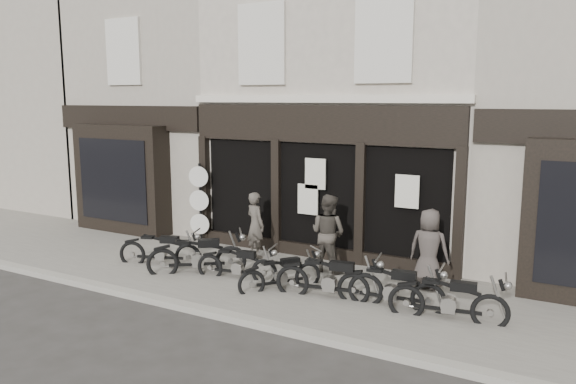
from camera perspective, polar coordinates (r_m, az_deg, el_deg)
The scene contains 17 objects.
ground_plane at distance 11.83m, azimuth -3.46°, elevation -10.61°, with size 90.00×90.00×0.00m, color #2D2B28.
pavement at distance 12.53m, azimuth -1.21°, elevation -9.14°, with size 30.00×4.20×0.12m, color slate.
kerb at distance 10.84m, azimuth -7.12°, elevation -12.21°, with size 30.00×0.25×0.13m, color gray.
central_building at distance 16.42m, azimuth 7.83°, elevation 9.47°, with size 7.30×6.22×8.34m.
neighbour_left at distance 19.62m, azimuth -9.99°, elevation 9.29°, with size 5.60×6.73×8.34m.
filler_left at distance 25.62m, azimuth -24.29°, elevation 8.75°, with size 11.00×6.00×8.20m, color gray.
motorcycle_0 at distance 13.88m, azimuth -12.77°, elevation -6.07°, with size 1.98×0.97×0.99m.
motorcycle_1 at distance 13.07m, azimuth -9.11°, elevation -6.76°, with size 1.93×1.59×1.08m.
motorcycle_2 at distance 12.59m, azimuth -5.12°, elevation -7.63°, with size 1.89×0.67×0.91m.
motorcycle_3 at distance 11.90m, azimuth -0.68°, elevation -8.63°, with size 1.30×1.63×0.90m.
motorcycle_4 at distance 11.38m, azimuth 4.27°, elevation -9.18°, with size 2.21×0.71×1.07m.
motorcycle_5 at distance 11.10m, azimuth 10.46°, elevation -9.91°, with size 2.14×0.58×1.02m.
motorcycle_6 at distance 10.70m, azimuth 16.04°, elevation -10.87°, with size 2.13×0.66×1.03m.
man_left at distance 14.02m, azimuth -3.32°, elevation -3.36°, with size 0.60×0.40×1.65m, color #48423B.
man_centre at distance 12.89m, azimuth 4.09°, elevation -4.18°, with size 0.87×0.68×1.80m, color #3E3932.
man_right at distance 12.09m, azimuth 14.13°, elevation -5.63°, with size 0.83×0.54×1.70m, color #413A36.
advert_sign_post at distance 15.53m, azimuth -8.94°, elevation -1.50°, with size 0.56×0.36×2.33m.
Camera 1 is at (6.03, -9.33, 4.06)m, focal length 35.00 mm.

